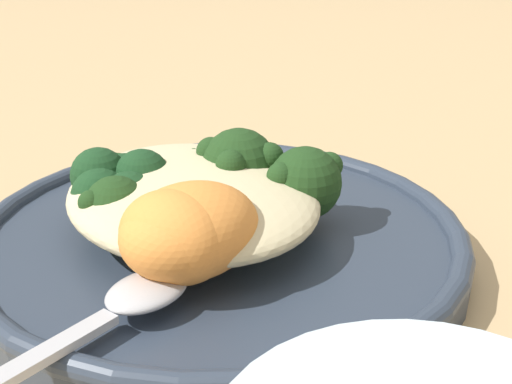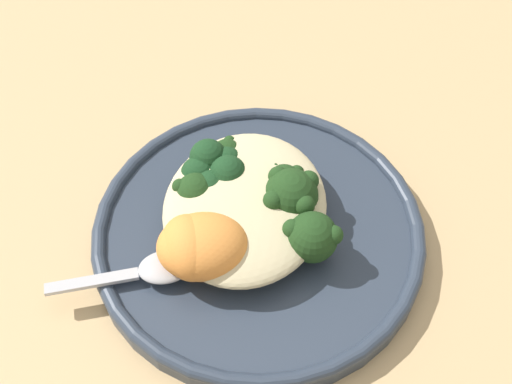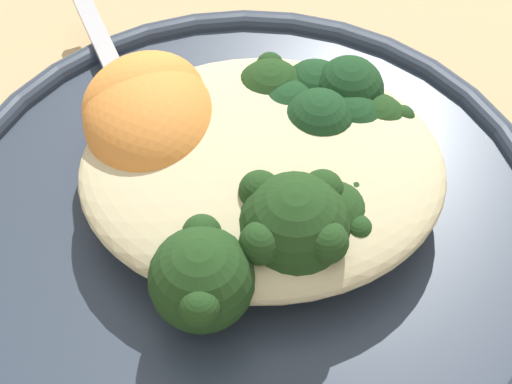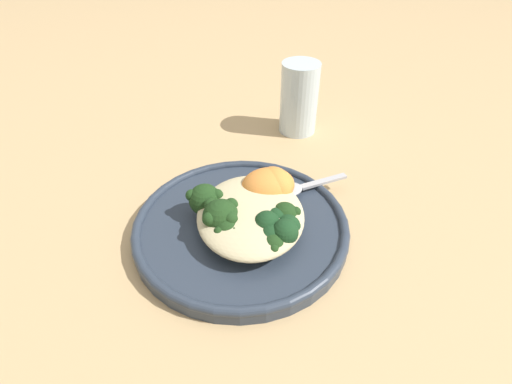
% 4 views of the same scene
% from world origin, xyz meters
% --- Properties ---
extents(ground_plane, '(4.00, 4.00, 0.00)m').
position_xyz_m(ground_plane, '(0.00, 0.00, 0.00)').
color(ground_plane, tan).
extents(plate, '(0.27, 0.27, 0.02)m').
position_xyz_m(plate, '(0.02, 0.02, 0.01)').
color(plate, '#2D3847').
rests_on(plate, ground_plane).
extents(quinoa_mound, '(0.15, 0.13, 0.03)m').
position_xyz_m(quinoa_mound, '(0.01, 0.01, 0.04)').
color(quinoa_mound, beige).
rests_on(quinoa_mound, plate).
extents(broccoli_stalk_0, '(0.05, 0.10, 0.04)m').
position_xyz_m(broccoli_stalk_0, '(0.04, 0.06, 0.04)').
color(broccoli_stalk_0, '#ADC675').
rests_on(broccoli_stalk_0, plate).
extents(broccoli_stalk_1, '(0.09, 0.07, 0.04)m').
position_xyz_m(broccoli_stalk_1, '(0.01, 0.04, 0.04)').
color(broccoli_stalk_1, '#ADC675').
rests_on(broccoli_stalk_1, plate).
extents(broccoli_stalk_2, '(0.09, 0.05, 0.03)m').
position_xyz_m(broccoli_stalk_2, '(-0.01, 0.03, 0.04)').
color(broccoli_stalk_2, '#ADC675').
rests_on(broccoli_stalk_2, plate).
extents(broccoli_stalk_3, '(0.11, 0.05, 0.03)m').
position_xyz_m(broccoli_stalk_3, '(-0.01, -0.01, 0.03)').
color(broccoli_stalk_3, '#ADC675').
rests_on(broccoli_stalk_3, plate).
extents(broccoli_stalk_4, '(0.08, 0.08, 0.03)m').
position_xyz_m(broccoli_stalk_4, '(0.02, -0.02, 0.04)').
color(broccoli_stalk_4, '#ADC675').
rests_on(broccoli_stalk_4, plate).
extents(sweet_potato_chunk_0, '(0.07, 0.06, 0.04)m').
position_xyz_m(sweet_potato_chunk_0, '(0.06, -0.03, 0.04)').
color(sweet_potato_chunk_0, orange).
rests_on(sweet_potato_chunk_0, plate).
extents(sweet_potato_chunk_1, '(0.07, 0.08, 0.04)m').
position_xyz_m(sweet_potato_chunk_1, '(0.06, -0.02, 0.04)').
color(sweet_potato_chunk_1, orange).
rests_on(sweet_potato_chunk_1, plate).
extents(kale_tuft, '(0.05, 0.05, 0.04)m').
position_xyz_m(kale_tuft, '(-0.02, -0.02, 0.04)').
color(kale_tuft, '#193D1E').
rests_on(kale_tuft, plate).
extents(spoon, '(0.06, 0.11, 0.01)m').
position_xyz_m(spoon, '(0.07, -0.05, 0.03)').
color(spoon, '#B7B7BC').
rests_on(spoon, plate).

